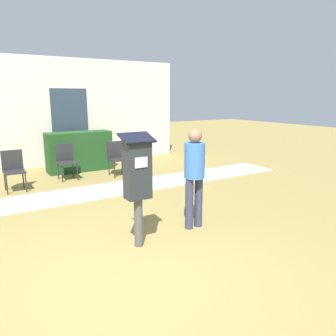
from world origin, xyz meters
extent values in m
plane|color=olive|center=(0.00, 0.00, 0.00)|extent=(40.00, 40.00, 0.00)
cube|color=beige|center=(0.00, 3.54, 0.01)|extent=(12.00, 1.10, 0.02)
cube|color=silver|center=(0.00, 7.10, 1.60)|extent=(10.00, 0.24, 3.20)
cube|color=#2D3D4C|center=(1.40, 6.97, 1.30)|extent=(1.10, 0.02, 2.00)
cylinder|color=#4C4C4C|center=(0.56, 0.69, 0.35)|extent=(0.12, 0.12, 0.70)
cube|color=#23282D|center=(0.56, 0.69, 1.10)|extent=(0.34, 0.22, 0.80)
cube|color=silver|center=(0.56, 0.57, 1.22)|extent=(0.18, 0.01, 0.14)
cube|color=black|center=(0.56, 0.69, 1.53)|extent=(0.44, 0.31, 0.12)
cylinder|color=#333851|center=(1.52, 0.83, 0.41)|extent=(0.13, 0.13, 0.82)
cylinder|color=#333851|center=(1.70, 0.83, 0.41)|extent=(0.13, 0.13, 0.82)
cylinder|color=#386BB7|center=(1.61, 0.83, 1.09)|extent=(0.32, 0.32, 0.55)
sphere|color=#8C6647|center=(1.61, 0.83, 1.48)|extent=(0.21, 0.21, 0.21)
cylinder|color=#262628|center=(-0.73, 4.37, 0.21)|extent=(0.03, 0.03, 0.42)
cylinder|color=#262628|center=(-0.35, 4.37, 0.21)|extent=(0.03, 0.03, 0.42)
cylinder|color=#262628|center=(-0.73, 4.75, 0.21)|extent=(0.03, 0.03, 0.42)
cylinder|color=#262628|center=(-0.35, 4.75, 0.21)|extent=(0.03, 0.03, 0.42)
cube|color=#262628|center=(-0.54, 4.56, 0.44)|extent=(0.44, 0.44, 0.04)
cube|color=#262628|center=(-0.54, 4.76, 0.68)|extent=(0.44, 0.04, 0.44)
cylinder|color=#262628|center=(0.53, 4.79, 0.21)|extent=(0.03, 0.03, 0.42)
cylinder|color=#262628|center=(0.91, 4.79, 0.21)|extent=(0.03, 0.03, 0.42)
cylinder|color=#262628|center=(0.53, 5.17, 0.21)|extent=(0.03, 0.03, 0.42)
cylinder|color=#262628|center=(0.91, 5.17, 0.21)|extent=(0.03, 0.03, 0.42)
cube|color=#262628|center=(0.72, 4.98, 0.44)|extent=(0.44, 0.44, 0.04)
cube|color=#262628|center=(0.72, 5.18, 0.68)|extent=(0.44, 0.04, 0.44)
cylinder|color=#262628|center=(1.80, 4.53, 0.21)|extent=(0.03, 0.03, 0.42)
cylinder|color=#262628|center=(2.18, 4.53, 0.21)|extent=(0.03, 0.03, 0.42)
cylinder|color=#262628|center=(1.80, 4.91, 0.21)|extent=(0.03, 0.03, 0.42)
cylinder|color=#262628|center=(2.18, 4.91, 0.21)|extent=(0.03, 0.03, 0.42)
cube|color=#262628|center=(1.99, 4.72, 0.44)|extent=(0.44, 0.44, 0.04)
cube|color=#262628|center=(1.99, 4.93, 0.68)|extent=(0.44, 0.04, 0.44)
cube|color=#1E471E|center=(1.31, 5.88, 0.55)|extent=(1.77, 0.60, 1.10)
camera|label=1|loc=(-1.34, -3.18, 2.06)|focal=35.00mm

